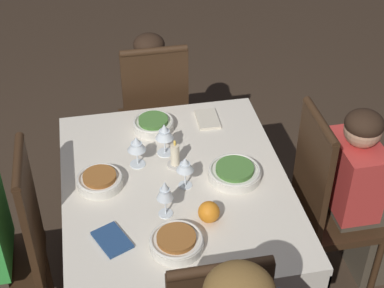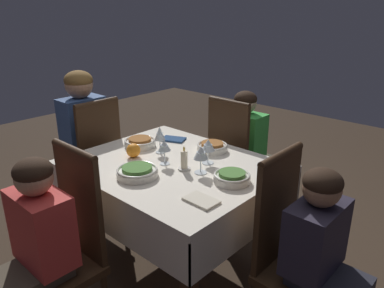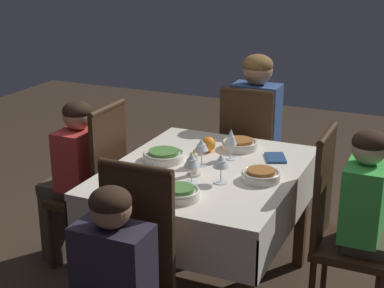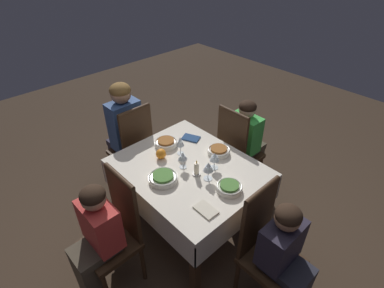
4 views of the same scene
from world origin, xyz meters
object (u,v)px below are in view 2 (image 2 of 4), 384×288
at_px(wine_glass_west, 201,153).
at_px(wine_glass_north, 164,146).
at_px(person_child_red, 32,257).
at_px(napkin_red_folded, 173,139).
at_px(chair_north, 67,245).
at_px(bowl_north, 137,172).
at_px(chair_south, 235,160).
at_px(person_adult_denim, 81,139).
at_px(wine_glass_east, 160,134).
at_px(person_child_dark, 327,266).
at_px(candle_centerpiece, 184,162).
at_px(chair_west, 292,251).
at_px(dining_table, 173,179).
at_px(person_child_green, 247,150).
at_px(bowl_west, 232,177).
at_px(wine_glass_south, 208,146).
at_px(bowl_east, 140,142).
at_px(orange_fruit, 133,150).
at_px(napkin_spare_side, 201,200).
at_px(chair_east, 94,162).
at_px(bowl_south, 212,147).

bearing_deg(wine_glass_west, wine_glass_north, 11.77).
distance_m(person_child_red, napkin_red_folded, 1.18).
bearing_deg(chair_north, bowl_north, 88.95).
xyz_separation_m(chair_south, person_adult_denim, (0.88, 0.71, 0.14)).
height_order(wine_glass_east, wine_glass_north, wine_glass_east).
bearing_deg(person_adult_denim, chair_south, 128.86).
relative_size(person_child_dark, wine_glass_north, 6.63).
relative_size(person_adult_denim, candle_centerpiece, 8.60).
bearing_deg(chair_west, dining_table, 88.84).
relative_size(person_child_green, bowl_west, 5.36).
bearing_deg(chair_west, wine_glass_east, 84.94).
bearing_deg(person_child_red, chair_south, 91.12).
relative_size(person_adult_denim, wine_glass_south, 8.02).
height_order(chair_north, bowl_north, chair_north).
height_order(person_adult_denim, wine_glass_east, person_adult_denim).
height_order(wine_glass_east, napkin_red_folded, wine_glass_east).
relative_size(person_child_dark, person_child_green, 0.95).
relative_size(person_child_red, wine_glass_east, 5.94).
relative_size(person_child_dark, wine_glass_west, 6.21).
relative_size(dining_table, bowl_east, 5.66).
bearing_deg(wine_glass_south, person_adult_denim, 8.57).
bearing_deg(bowl_north, chair_west, -163.83).
bearing_deg(wine_glass_east, wine_glass_west, 171.49).
relative_size(dining_table, person_child_green, 1.11).
distance_m(candle_centerpiece, orange_fruit, 0.36).
xyz_separation_m(chair_north, wine_glass_west, (-0.23, -0.70, 0.32)).
height_order(orange_fruit, napkin_spare_side, orange_fruit).
bearing_deg(person_child_red, chair_east, 132.60).
distance_m(chair_west, chair_south, 1.09).
distance_m(wine_glass_west, bowl_south, 0.35).
relative_size(person_child_green, napkin_spare_side, 6.37).
xyz_separation_m(dining_table, wine_glass_south, (-0.15, -0.14, 0.21)).
relative_size(person_child_green, wine_glass_west, 6.55).
bearing_deg(bowl_north, napkin_red_folded, -63.60).
xyz_separation_m(person_child_dark, bowl_north, (0.96, 0.23, 0.23)).
bearing_deg(person_child_red, wine_glass_east, 99.52).
bearing_deg(wine_glass_north, wine_glass_east, -35.11).
relative_size(chair_north, wine_glass_north, 6.82).
bearing_deg(wine_glass_south, napkin_spare_side, 126.31).
xyz_separation_m(chair_east, napkin_red_folded, (-0.50, -0.31, 0.21)).
height_order(wine_glass_east, wine_glass_south, wine_glass_east).
relative_size(wine_glass_east, napkin_red_folded, 0.93).
distance_m(chair_south, person_child_dark, 1.22).
relative_size(person_child_dark, bowl_east, 4.84).
xyz_separation_m(chair_east, wine_glass_east, (-0.60, -0.09, 0.33)).
xyz_separation_m(person_child_dark, bowl_south, (0.91, -0.32, 0.23)).
distance_m(chair_east, wine_glass_north, 0.82).
bearing_deg(orange_fruit, bowl_west, -169.03).
bearing_deg(chair_west, person_child_green, 44.13).
bearing_deg(chair_south, wine_glass_east, 78.63).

